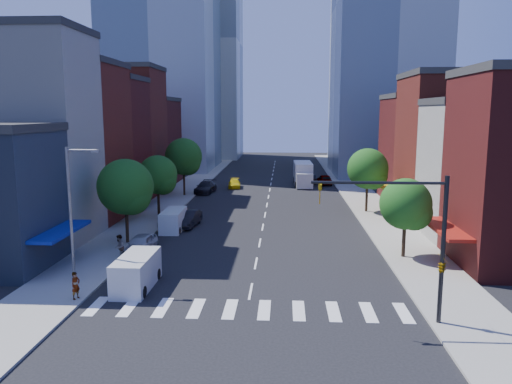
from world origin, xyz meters
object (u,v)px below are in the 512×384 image
parked_car_front (141,244)px  traffic_car_far (325,179)px  parked_car_rear (206,187)px  box_truck (303,175)px  pedestrian_near (76,285)px  taxi (234,184)px  cargo_van_near (136,272)px  cargo_van_far (173,221)px  parked_car_second (188,219)px  traffic_car_oncoming (311,179)px  parked_car_third (171,217)px  pedestrian_far (119,247)px

parked_car_front → traffic_car_far: bearing=68.7°
parked_car_rear → box_truck: 16.29m
pedestrian_near → taxi: bearing=18.6°
parked_car_rear → cargo_van_near: 38.68m
cargo_van_near → cargo_van_far: cargo_van_near is taller
parked_car_front → traffic_car_far: 43.68m
parked_car_second → box_truck: size_ratio=0.54×
parked_car_front → taxi: (4.09, 35.61, -0.13)m
parked_car_rear → box_truck: bearing=35.9°
cargo_van_far → pedestrian_near: bearing=-96.6°
cargo_van_near → parked_car_front: bearing=104.3°
traffic_car_oncoming → parked_car_rear: bearing=33.2°
traffic_car_oncoming → cargo_van_far: bearing=64.1°
parked_car_second → taxi: (2.09, 25.84, -0.16)m
parked_car_second → parked_car_third: bearing=152.9°
cargo_van_near → pedestrian_near: size_ratio=3.03×
traffic_car_oncoming → traffic_car_far: traffic_car_far is taller
cargo_van_far → parked_car_rear: bearing=90.3°
parked_car_rear → pedestrian_far: 32.95m
traffic_car_far → cargo_van_near: bearing=66.4°
parked_car_third → pedestrian_near: pedestrian_near is taller
parked_car_third → cargo_van_far: bearing=-82.2°
pedestrian_far → taxi: bearing=163.5°
parked_car_second → parked_car_rear: parked_car_rear is taller
traffic_car_oncoming → traffic_car_far: 2.62m
parked_car_third → cargo_van_far: (0.88, -3.13, 0.29)m
traffic_car_oncoming → pedestrian_near: (-16.93, -51.83, 0.29)m
box_truck → pedestrian_near: box_truck is taller
cargo_van_far → box_truck: size_ratio=0.53×
cargo_van_far → pedestrian_far: (-1.88, -10.24, 0.14)m
parked_car_second → cargo_van_near: cargo_van_near is taller
parked_car_rear → parked_car_second: bearing=-80.1°
parked_car_second → pedestrian_far: pedestrian_far is taller
taxi → pedestrian_far: pedestrian_far is taller
parked_car_front → box_truck: (14.55, 38.78, 0.92)m
cargo_van_far → traffic_car_oncoming: (15.05, 33.46, -0.29)m
taxi → traffic_car_oncoming: 13.18m
parked_car_third → traffic_car_far: (18.00, 28.72, 0.11)m
taxi → traffic_car_far: traffic_car_far is taller
cargo_van_near → pedestrian_far: bearing=118.0°
parked_car_second → box_truck: (12.55, 29.01, 0.89)m
parked_car_third → traffic_car_far: traffic_car_far is taller
parked_car_third → pedestrian_near: 21.52m
parked_car_rear → pedestrian_near: size_ratio=3.32×
parked_car_front → cargo_van_far: bearing=86.7°
traffic_car_oncoming → box_truck: 3.12m
box_truck → cargo_van_far: bearing=-115.3°
pedestrian_near → parked_car_third: bearing=22.2°
parked_car_second → traffic_car_oncoming: 34.56m
parked_car_front → box_truck: size_ratio=0.50×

